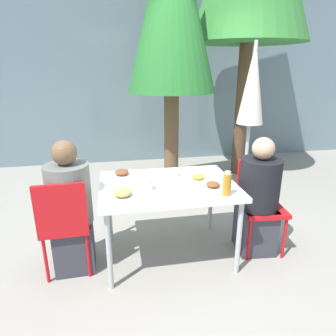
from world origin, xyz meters
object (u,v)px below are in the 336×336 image
person_left (71,212)px  chair_left (64,220)px  bottle (227,184)px  closed_umbrella (252,93)px  chair_right (260,198)px  drinking_cup (148,184)px  tree_behind_left (172,1)px  salad_bowl (171,173)px  person_right (258,201)px

person_left → chair_left: bearing=-122.0°
chair_left → bottle: (1.33, -0.21, 0.31)m
chair_left → closed_umbrella: (2.12, 1.12, 0.91)m
person_left → closed_umbrella: closed_umbrella is taller
chair_right → person_left: bearing=6.0°
drinking_cup → tree_behind_left: bearing=72.4°
chair_right → drinking_cup: chair_right is taller
bottle → salad_bowl: size_ratio=1.33×
chair_left → chair_right: bearing=1.5°
closed_umbrella → drinking_cup: closed_umbrella is taller
closed_umbrella → tree_behind_left: bearing=149.8°
person_right → tree_behind_left: bearing=-67.1°
bottle → salad_bowl: 0.65m
chair_left → chair_right: (1.81, 0.12, 0.00)m
chair_left → closed_umbrella: 2.57m
tree_behind_left → chair_left: bearing=-126.9°
chair_right → bottle: bearing=39.3°
closed_umbrella → bottle: bearing=-120.7°
person_right → chair_right: bearing=-122.0°
chair_left → salad_bowl: (0.97, 0.32, 0.24)m
chair_left → drinking_cup: (0.71, 0.01, 0.27)m
chair_right → drinking_cup: bearing=10.4°
chair_right → person_right: person_right is taller
person_right → closed_umbrella: size_ratio=0.56×
salad_bowl → chair_left: bearing=-161.8°
chair_right → tree_behind_left: size_ratio=0.24×
chair_left → chair_right: size_ratio=1.00×
person_right → drinking_cup: (-1.04, -0.03, 0.26)m
person_left → drinking_cup: size_ratio=10.91×
chair_left → person_right: person_right is taller
closed_umbrella → bottle: closed_umbrella is taller
chair_right → closed_umbrella: bearing=-102.3°
closed_umbrella → bottle: (-0.79, -1.34, -0.60)m
chair_right → closed_umbrella: (0.31, 1.00, 0.91)m
chair_right → tree_behind_left: tree_behind_left is taller
drinking_cup → tree_behind_left: 2.40m
chair_right → salad_bowl: 0.90m
tree_behind_left → closed_umbrella: bearing=-30.2°
closed_umbrella → tree_behind_left: size_ratio=0.56×
person_left → tree_behind_left: tree_behind_left is taller
chair_left → bottle: bearing=-11.5°
person_right → drinking_cup: person_right is taller
person_left → tree_behind_left: (1.18, 1.56, 1.93)m
chair_left → person_left: size_ratio=0.75×
bottle → closed_umbrella: bearing=59.3°
tree_behind_left → drinking_cup: bearing=-107.6°
chair_left → person_left: 0.10m
bottle → tree_behind_left: 2.48m
person_left → drinking_cup: person_left is taller
salad_bowl → tree_behind_left: (0.26, 1.32, 1.72)m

